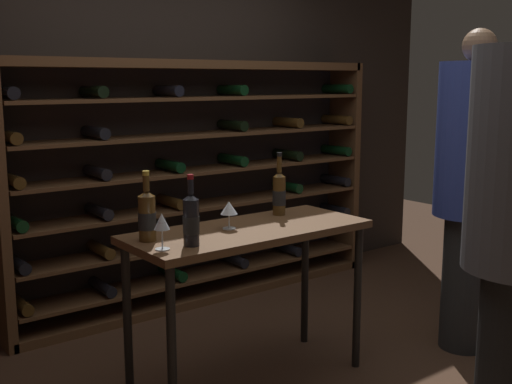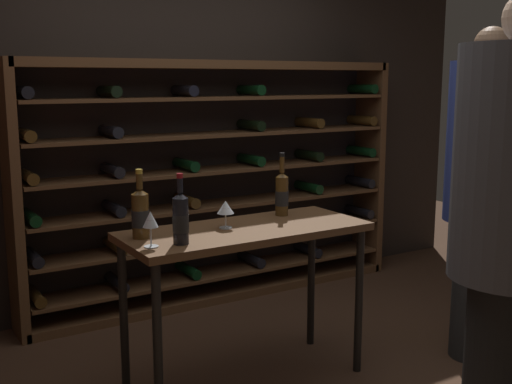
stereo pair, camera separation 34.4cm
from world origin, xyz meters
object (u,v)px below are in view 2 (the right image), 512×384
at_px(wine_bottle_green_slim, 282,193).
at_px(wine_bottle_black_capsule, 140,213).
at_px(person_bystander_red_print, 483,180).
at_px(wine_rack, 218,183).
at_px(wine_bottle_amber_reserve, 180,218).
at_px(wine_glass_stemmed_center, 225,208).
at_px(tasting_table, 245,246).
at_px(wine_glass_stemmed_right, 150,221).

distance_m(wine_bottle_green_slim, wine_bottle_black_capsule, 0.88).
bearing_deg(person_bystander_red_print, wine_rack, 25.47).
bearing_deg(wine_bottle_amber_reserve, wine_bottle_black_capsule, 120.06).
height_order(wine_rack, person_bystander_red_print, person_bystander_red_print).
bearing_deg(wine_bottle_black_capsule, wine_rack, 48.28).
bearing_deg(wine_bottle_amber_reserve, wine_bottle_green_slim, 20.14).
xyz_separation_m(wine_bottle_green_slim, wine_glass_stemmed_center, (-0.43, -0.11, -0.02)).
distance_m(wine_rack, wine_glass_stemmed_center, 1.39).
bearing_deg(wine_bottle_green_slim, wine_rack, 80.07).
relative_size(tasting_table, person_bystander_red_print, 0.68).
height_order(wine_bottle_black_capsule, wine_glass_stemmed_center, wine_bottle_black_capsule).
height_order(person_bystander_red_print, wine_bottle_black_capsule, person_bystander_red_print).
xyz_separation_m(wine_bottle_amber_reserve, wine_glass_stemmed_right, (-0.14, 0.02, -0.00)).
xyz_separation_m(wine_bottle_green_slim, wine_bottle_black_capsule, (-0.88, -0.07, -0.00)).
relative_size(wine_bottle_green_slim, wine_glass_stemmed_center, 2.48).
relative_size(wine_bottle_green_slim, wine_bottle_black_capsule, 1.06).
xyz_separation_m(wine_rack, person_bystander_red_print, (0.79, -1.72, 0.19)).
bearing_deg(wine_rack, wine_bottle_black_capsule, -131.72).
height_order(wine_rack, wine_bottle_green_slim, wine_rack).
height_order(tasting_table, wine_bottle_green_slim, wine_bottle_green_slim).
relative_size(tasting_table, wine_glass_stemmed_right, 7.70).
relative_size(wine_rack, tasting_table, 2.28).
distance_m(tasting_table, wine_bottle_green_slim, 0.43).
xyz_separation_m(wine_bottle_black_capsule, wine_glass_stemmed_center, (0.45, -0.04, -0.02)).
height_order(person_bystander_red_print, wine_bottle_amber_reserve, person_bystander_red_print).
distance_m(wine_bottle_amber_reserve, wine_bottle_green_slim, 0.81).
bearing_deg(wine_glass_stemmed_right, person_bystander_red_print, -9.72).
height_order(wine_rack, wine_bottle_black_capsule, wine_rack).
xyz_separation_m(tasting_table, wine_glass_stemmed_right, (-0.57, -0.11, 0.22)).
height_order(wine_rack, tasting_table, wine_rack).
bearing_deg(wine_bottle_green_slim, wine_glass_stemmed_right, -163.86).
bearing_deg(tasting_table, wine_glass_stemmed_center, 156.53).
height_order(wine_bottle_black_capsule, wine_glass_stemmed_right, wine_bottle_black_capsule).
bearing_deg(wine_bottle_green_slim, wine_glass_stemmed_center, -165.49).
relative_size(tasting_table, wine_bottle_green_slim, 3.63).
relative_size(person_bystander_red_print, wine_bottle_black_capsule, 5.63).
bearing_deg(tasting_table, wine_rack, 67.61).
bearing_deg(wine_glass_stemmed_center, wine_bottle_amber_reserve, -153.23).
relative_size(wine_rack, wine_bottle_amber_reserve, 8.85).
bearing_deg(wine_glass_stemmed_center, person_bystander_red_print, -18.56).
bearing_deg(wine_glass_stemmed_center, wine_rack, 63.33).
bearing_deg(wine_bottle_green_slim, wine_bottle_amber_reserve, -159.86).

